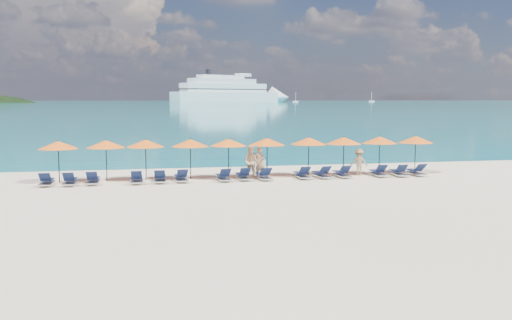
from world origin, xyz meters
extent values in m
plane|color=beige|center=(0.00, 0.00, 0.00)|extent=(1400.00, 1400.00, 0.00)
cube|color=#1FA9B2|center=(0.00, 660.00, 0.01)|extent=(1600.00, 1300.00, 0.01)
cube|color=white|center=(78.81, 539.03, 5.23)|extent=(113.27, 66.82, 10.45)
cone|color=white|center=(141.55, 567.72, 5.23)|extent=(30.48, 30.48, 23.00)
cube|color=white|center=(76.91, 538.16, 14.63)|extent=(91.05, 54.41, 8.36)
cube|color=white|center=(75.01, 537.30, 20.91)|extent=(71.36, 43.90, 5.23)
cube|color=white|center=(73.10, 536.43, 25.09)|extent=(49.14, 31.49, 3.66)
cube|color=black|center=(76.91, 538.16, 13.07)|extent=(92.18, 55.08, 0.94)
cube|color=black|center=(76.91, 538.16, 16.73)|extent=(89.92, 53.74, 0.94)
cylinder|color=black|center=(59.99, 530.43, 29.27)|extent=(4.60, 4.60, 5.75)
cube|color=white|center=(150.23, 538.01, 0.75)|extent=(5.60, 1.87, 1.49)
cylinder|color=white|center=(150.23, 538.01, 5.60)|extent=(0.34, 0.34, 9.33)
cube|color=white|center=(249.78, 578.01, 0.80)|extent=(6.00, 2.00, 1.60)
cylinder|color=white|center=(249.78, 578.01, 6.00)|extent=(0.36, 0.36, 9.99)
cube|color=silver|center=(1.18, 8.55, 0.33)|extent=(1.40, 2.75, 0.60)
cube|color=black|center=(1.15, 8.33, 0.77)|extent=(0.72, 1.17, 0.38)
cylinder|color=black|center=(1.29, 9.20, 0.93)|extent=(0.61, 0.16, 0.07)
imported|color=tan|center=(0.55, 4.59, 0.87)|extent=(0.75, 0.66, 1.74)
imported|color=tan|center=(0.01, 4.25, 0.94)|extent=(1.04, 0.82, 1.87)
imported|color=tan|center=(6.49, 4.68, 0.77)|extent=(1.09, 0.80, 1.54)
cylinder|color=black|center=(-10.27, 4.88, 1.10)|extent=(0.05, 0.05, 2.20)
cone|color=orange|center=(-10.27, 4.88, 2.02)|extent=(2.10, 2.10, 0.42)
sphere|color=black|center=(-10.27, 4.88, 2.24)|extent=(0.08, 0.08, 0.08)
cylinder|color=black|center=(-7.84, 5.04, 1.10)|extent=(0.05, 0.05, 2.20)
cone|color=orange|center=(-7.84, 5.04, 2.02)|extent=(2.10, 2.10, 0.42)
sphere|color=black|center=(-7.84, 5.04, 2.24)|extent=(0.08, 0.08, 0.08)
cylinder|color=black|center=(-5.74, 5.09, 1.10)|extent=(0.05, 0.05, 2.20)
cone|color=orange|center=(-5.74, 5.09, 2.02)|extent=(2.10, 2.10, 0.42)
sphere|color=black|center=(-5.74, 5.09, 2.24)|extent=(0.08, 0.08, 0.08)
cylinder|color=black|center=(-3.31, 4.92, 1.10)|extent=(0.05, 0.05, 2.20)
cone|color=orange|center=(-3.31, 4.92, 2.02)|extent=(2.10, 2.10, 0.42)
sphere|color=black|center=(-3.31, 4.92, 2.24)|extent=(0.08, 0.08, 0.08)
cylinder|color=black|center=(-1.18, 4.89, 1.10)|extent=(0.05, 0.05, 2.20)
cone|color=orange|center=(-1.18, 4.89, 2.02)|extent=(2.10, 2.10, 0.42)
sphere|color=black|center=(-1.18, 4.89, 2.24)|extent=(0.08, 0.08, 0.08)
cylinder|color=black|center=(1.06, 5.02, 1.10)|extent=(0.05, 0.05, 2.20)
cone|color=orange|center=(1.06, 5.02, 2.02)|extent=(2.10, 2.10, 0.42)
sphere|color=black|center=(1.06, 5.02, 2.24)|extent=(0.08, 0.08, 0.08)
cylinder|color=black|center=(3.51, 4.99, 1.10)|extent=(0.05, 0.05, 2.20)
cone|color=orange|center=(3.51, 4.99, 2.02)|extent=(2.10, 2.10, 0.42)
sphere|color=black|center=(3.51, 4.99, 2.24)|extent=(0.08, 0.08, 0.08)
cylinder|color=black|center=(5.62, 4.92, 1.10)|extent=(0.05, 0.05, 2.20)
cone|color=orange|center=(5.62, 4.92, 2.02)|extent=(2.10, 2.10, 0.42)
sphere|color=black|center=(5.62, 4.92, 2.24)|extent=(0.08, 0.08, 0.08)
cylinder|color=black|center=(7.85, 4.92, 1.10)|extent=(0.05, 0.05, 2.20)
cone|color=orange|center=(7.85, 4.92, 2.02)|extent=(2.10, 2.10, 0.42)
sphere|color=black|center=(7.85, 4.92, 2.24)|extent=(0.08, 0.08, 0.08)
cylinder|color=black|center=(10.13, 4.86, 1.10)|extent=(0.05, 0.05, 2.20)
cone|color=orange|center=(10.13, 4.86, 2.02)|extent=(2.10, 2.10, 0.42)
sphere|color=black|center=(10.13, 4.86, 2.24)|extent=(0.08, 0.08, 0.08)
cube|color=silver|center=(-10.76, 3.95, 0.14)|extent=(0.63, 1.70, 0.06)
cube|color=#0F1839|center=(-10.76, 4.20, 0.30)|extent=(0.56, 1.10, 0.04)
cube|color=#0F1839|center=(-10.77, 3.40, 0.55)|extent=(0.55, 0.54, 0.43)
cube|color=silver|center=(-9.61, 3.89, 0.14)|extent=(0.64, 1.71, 0.06)
cube|color=#0F1839|center=(-9.60, 4.14, 0.30)|extent=(0.57, 1.11, 0.04)
cube|color=#0F1839|center=(-9.62, 3.34, 0.55)|extent=(0.56, 0.54, 0.43)
cube|color=silver|center=(-8.48, 4.00, 0.14)|extent=(0.66, 1.71, 0.06)
cube|color=#0F1839|center=(-8.47, 4.25, 0.30)|extent=(0.57, 1.11, 0.04)
cube|color=#0F1839|center=(-8.49, 3.45, 0.55)|extent=(0.56, 0.55, 0.43)
cube|color=silver|center=(-6.24, 3.84, 0.14)|extent=(0.66, 1.71, 0.06)
cube|color=#0F1839|center=(-6.23, 4.09, 0.30)|extent=(0.57, 1.11, 0.04)
cube|color=#0F1839|center=(-6.25, 3.29, 0.55)|extent=(0.56, 0.55, 0.43)
cube|color=silver|center=(-5.02, 3.91, 0.14)|extent=(0.74, 1.74, 0.06)
cube|color=#0F1839|center=(-5.01, 4.16, 0.30)|extent=(0.63, 1.14, 0.04)
cube|color=#0F1839|center=(-5.06, 3.36, 0.55)|extent=(0.59, 0.57, 0.43)
cube|color=silver|center=(-3.92, 3.99, 0.14)|extent=(0.73, 1.74, 0.06)
cube|color=#0F1839|center=(-3.93, 4.24, 0.30)|extent=(0.62, 1.13, 0.04)
cube|color=#0F1839|center=(-3.88, 3.44, 0.55)|extent=(0.58, 0.57, 0.43)
cube|color=silver|center=(-1.66, 3.84, 0.14)|extent=(0.75, 1.74, 0.06)
cube|color=#0F1839|center=(-1.68, 4.09, 0.30)|extent=(0.63, 1.14, 0.04)
cube|color=#0F1839|center=(-1.61, 3.29, 0.55)|extent=(0.59, 0.58, 0.43)
cube|color=silver|center=(-0.53, 4.00, 0.14)|extent=(0.66, 1.71, 0.06)
cube|color=#0F1839|center=(-0.53, 4.25, 0.30)|extent=(0.58, 1.11, 0.04)
cube|color=#0F1839|center=(-0.51, 3.45, 0.55)|extent=(0.56, 0.55, 0.43)
cube|color=silver|center=(0.56, 3.80, 0.14)|extent=(0.74, 1.74, 0.06)
cube|color=#0F1839|center=(0.54, 4.05, 0.30)|extent=(0.63, 1.14, 0.04)
cube|color=#0F1839|center=(0.60, 3.25, 0.55)|extent=(0.59, 0.58, 0.43)
cube|color=silver|center=(2.79, 3.87, 0.14)|extent=(0.65, 1.71, 0.06)
cube|color=#0F1839|center=(2.78, 4.12, 0.30)|extent=(0.57, 1.11, 0.04)
cube|color=#0F1839|center=(2.80, 3.32, 0.55)|extent=(0.56, 0.55, 0.43)
cube|color=silver|center=(3.91, 3.84, 0.14)|extent=(0.77, 1.75, 0.06)
cube|color=#0F1839|center=(3.89, 4.09, 0.30)|extent=(0.65, 1.14, 0.04)
cube|color=#0F1839|center=(3.96, 3.29, 0.55)|extent=(0.60, 0.58, 0.43)
cube|color=silver|center=(5.12, 3.86, 0.14)|extent=(0.67, 1.72, 0.06)
cube|color=#0F1839|center=(5.12, 4.11, 0.30)|extent=(0.58, 1.11, 0.04)
cube|color=#0F1839|center=(5.14, 3.31, 0.55)|extent=(0.56, 0.55, 0.43)
cube|color=silver|center=(7.32, 3.85, 0.14)|extent=(0.72, 1.73, 0.06)
cube|color=#0F1839|center=(7.34, 4.10, 0.30)|extent=(0.61, 1.13, 0.04)
cube|color=#0F1839|center=(7.29, 3.30, 0.55)|extent=(0.58, 0.57, 0.43)
cube|color=silver|center=(8.52, 3.74, 0.14)|extent=(0.76, 1.75, 0.06)
cube|color=#0F1839|center=(8.54, 3.98, 0.30)|extent=(0.64, 1.14, 0.04)
cube|color=#0F1839|center=(8.47, 3.19, 0.55)|extent=(0.59, 0.58, 0.43)
cube|color=silver|center=(9.60, 3.78, 0.14)|extent=(0.75, 1.74, 0.06)
cube|color=#0F1839|center=(9.58, 4.03, 0.30)|extent=(0.64, 1.14, 0.04)
cube|color=#0F1839|center=(9.65, 3.23, 0.55)|extent=(0.59, 0.58, 0.43)
camera|label=1|loc=(-6.01, -26.51, 4.48)|focal=40.00mm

